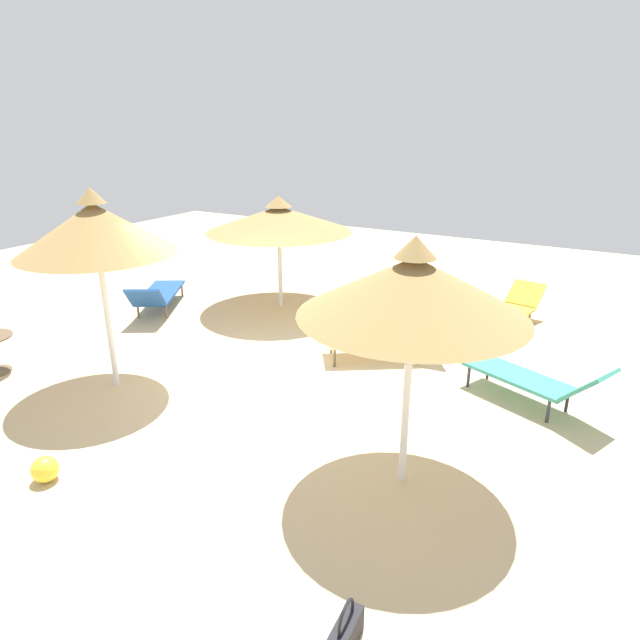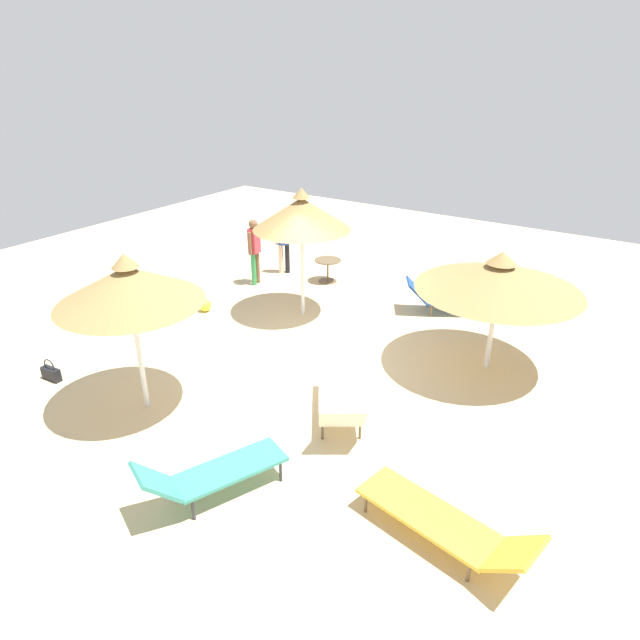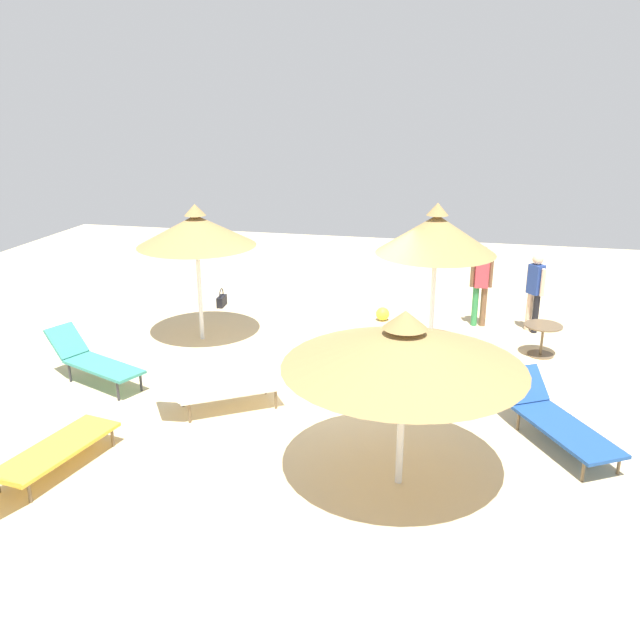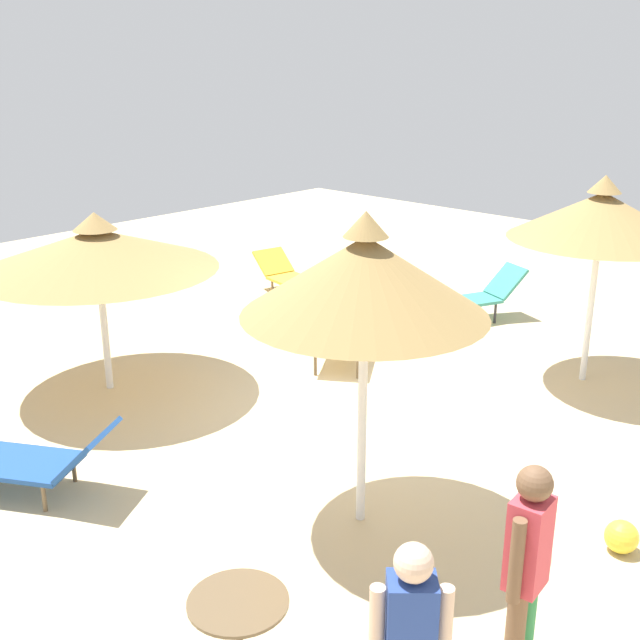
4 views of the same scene
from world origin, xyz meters
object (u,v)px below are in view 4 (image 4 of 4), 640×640
object	(u,v)px
parasol_umbrella_far_left	(602,216)
person_standing_near_left	(526,568)
parasol_umbrella_center	(97,249)
side_table_round	(239,623)
parasol_umbrella_far_right	(365,276)
beach_ball	(622,537)
lounge_chair_edge	(469,297)
lounge_chair_front	(299,280)
lounge_chair_near_right	(14,458)
lounge_chair_back	(346,327)

from	to	relation	value
parasol_umbrella_far_left	person_standing_near_left	distance (m)	5.95
parasol_umbrella_center	side_table_round	xyz separation A→B (m)	(-2.12, -4.99, -1.44)
person_standing_near_left	parasol_umbrella_far_right	bearing A→B (deg)	67.70
parasol_umbrella_far_right	beach_ball	size ratio (longest dim) A/B	9.93
lounge_chair_edge	lounge_chair_front	world-z (taller)	lounge_chair_edge
parasol_umbrella_far_right	person_standing_near_left	size ratio (longest dim) A/B	1.69
parasol_umbrella_far_right	side_table_round	xyz separation A→B (m)	(-2.05, -0.63, -1.94)
beach_ball	lounge_chair_edge	bearing A→B (deg)	45.17
parasol_umbrella_center	person_standing_near_left	xyz separation A→B (m)	(-0.95, -6.48, -0.86)
parasol_umbrella_far_right	person_standing_near_left	world-z (taller)	parasol_umbrella_far_right
person_standing_near_left	side_table_round	xyz separation A→B (m)	(-1.18, 1.49, -0.57)
lounge_chair_near_right	lounge_chair_front	xyz separation A→B (m)	(6.53, 2.48, -0.03)
beach_ball	parasol_umbrella_far_left	bearing A→B (deg)	29.95
parasol_umbrella_far_left	person_standing_near_left	xyz separation A→B (m)	(-5.44, -2.09, -1.23)
parasol_umbrella_far_left	lounge_chair_near_right	xyz separation A→B (m)	(-6.53, 2.85, -1.85)
parasol_umbrella_far_left	lounge_chair_back	bearing A→B (deg)	115.57
parasol_umbrella_far_left	lounge_chair_edge	size ratio (longest dim) A/B	1.33
person_standing_near_left	beach_ball	bearing A→B (deg)	3.53
lounge_chair_near_right	person_standing_near_left	distance (m)	5.10
lounge_chair_edge	side_table_round	distance (m)	8.17
parasol_umbrella_far_left	parasol_umbrella_far_right	bearing A→B (deg)	179.53
parasol_umbrella_center	lounge_chair_near_right	xyz separation A→B (m)	(-2.04, -1.54, -1.49)
parasol_umbrella_center	lounge_chair_front	distance (m)	4.83
lounge_chair_edge	parasol_umbrella_far_right	bearing A→B (deg)	-156.55
parasol_umbrella_center	lounge_chair_edge	xyz separation A→B (m)	(5.46, -1.96, -1.44)
lounge_chair_back	side_table_round	world-z (taller)	lounge_chair_back
parasol_umbrella_far_right	lounge_chair_near_right	bearing A→B (deg)	124.84
side_table_round	beach_ball	bearing A→B (deg)	-23.06
lounge_chair_edge	person_standing_near_left	bearing A→B (deg)	-144.78
side_table_round	beach_ball	xyz separation A→B (m)	(3.21, -1.37, -0.27)
lounge_chair_back	side_table_round	distance (m)	6.30
person_standing_near_left	side_table_round	bearing A→B (deg)	128.23
parasol_umbrella_far_left	parasol_umbrella_center	size ratio (longest dim) A/B	0.91
lounge_chair_edge	person_standing_near_left	xyz separation A→B (m)	(-6.41, -4.52, 0.57)
lounge_chair_edge	lounge_chair_front	distance (m)	3.05
lounge_chair_front	side_table_round	size ratio (longest dim) A/B	3.32
parasol_umbrella_far_right	lounge_chair_back	distance (m)	4.73
lounge_chair_back	person_standing_near_left	size ratio (longest dim) A/B	1.17
lounge_chair_edge	lounge_chair_back	bearing A→B (deg)	167.29
parasol_umbrella_far_right	lounge_chair_edge	bearing A→B (deg)	23.45
parasol_umbrella_center	lounge_chair_back	size ratio (longest dim) A/B	1.48
lounge_chair_back	parasol_umbrella_far_right	bearing A→B (deg)	-136.87
parasol_umbrella_far_left	lounge_chair_front	xyz separation A→B (m)	(0.00, 5.33, -1.88)
lounge_chair_near_right	person_standing_near_left	bearing A→B (deg)	-77.55
parasol_umbrella_center	beach_ball	size ratio (longest dim) A/B	10.16
parasol_umbrella_far_right	beach_ball	world-z (taller)	parasol_umbrella_far_right
parasol_umbrella_center	side_table_round	bearing A→B (deg)	-113.02
parasol_umbrella_far_right	person_standing_near_left	xyz separation A→B (m)	(-0.87, -2.12, -1.37)
parasol_umbrella_center	lounge_chair_back	xyz separation A→B (m)	(3.07, -1.42, -1.46)
lounge_chair_near_right	lounge_chair_edge	size ratio (longest dim) A/B	1.07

